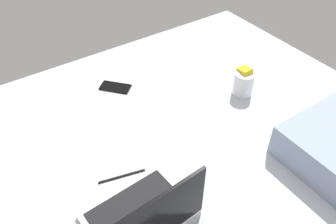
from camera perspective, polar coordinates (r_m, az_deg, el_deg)
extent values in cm
cube|color=#B7BCC6|center=(147.37, 1.15, -5.18)|extent=(180.00, 140.00, 18.00)
cube|color=silver|center=(115.19, -4.81, -16.48)|extent=(34.41, 25.08, 2.00)
cube|color=black|center=(114.88, -5.28, -15.65)|extent=(30.03, 18.83, 0.40)
cube|color=black|center=(100.50, -1.51, -17.31)|extent=(33.00, 3.12, 21.00)
cylinder|color=silver|center=(158.38, 12.41, 4.63)|extent=(9.00, 9.00, 11.00)
cube|color=#268C33|center=(160.11, 12.69, 4.14)|extent=(7.23, 6.95, 4.26)
cube|color=orange|center=(158.01, 12.44, 4.81)|extent=(6.08, 6.72, 5.31)
cube|color=red|center=(157.33, 12.88, 5.73)|extent=(6.91, 5.23, 6.75)
cube|color=yellow|center=(156.21, 12.64, 6.67)|extent=(5.23, 6.57, 3.94)
cube|color=black|center=(162.82, -8.73, 4.09)|extent=(14.38, 14.98, 0.80)
cube|color=black|center=(125.29, -7.66, -10.52)|extent=(16.63, 4.74, 0.60)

